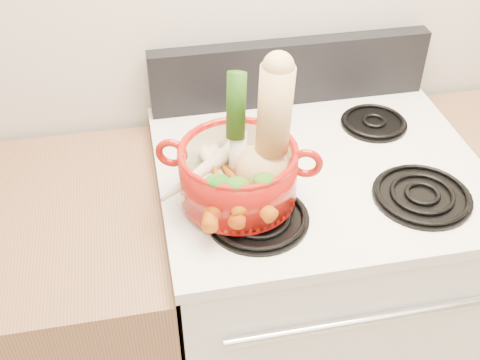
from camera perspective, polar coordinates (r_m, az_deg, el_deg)
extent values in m
cube|color=white|center=(1.81, 6.27, -10.94)|extent=(0.76, 0.65, 0.92)
cube|color=silver|center=(1.47, 7.55, 0.96)|extent=(0.78, 0.67, 0.03)
cube|color=black|center=(1.65, 4.78, 10.18)|extent=(0.76, 0.05, 0.18)
cylinder|color=silver|center=(1.36, 11.28, -13.00)|extent=(0.60, 0.02, 0.02)
cylinder|color=black|center=(1.30, 1.69, -3.51)|extent=(0.22, 0.22, 0.02)
cylinder|color=black|center=(1.42, 16.90, -1.33)|extent=(0.22, 0.22, 0.02)
cylinder|color=black|center=(1.53, -0.74, 4.01)|extent=(0.17, 0.17, 0.02)
cylinder|color=black|center=(1.63, 12.59, 5.41)|extent=(0.17, 0.17, 0.02)
cylinder|color=maroon|center=(1.30, -0.17, 0.60)|extent=(0.32, 0.32, 0.13)
torus|color=maroon|center=(1.29, -6.52, 2.58)|extent=(0.07, 0.04, 0.07)
torus|color=maroon|center=(1.26, 6.31, 1.59)|extent=(0.07, 0.04, 0.07)
cylinder|color=silver|center=(1.26, -0.25, 4.82)|extent=(0.07, 0.10, 0.27)
ellipsoid|color=tan|center=(1.38, 0.83, 2.37)|extent=(0.08, 0.07, 0.04)
cone|color=beige|center=(1.32, -2.00, 0.67)|extent=(0.05, 0.21, 0.06)
cone|color=#EFE4C2|center=(1.31, -3.15, 0.63)|extent=(0.18, 0.17, 0.06)
cone|color=beige|center=(1.33, -2.71, 1.65)|extent=(0.08, 0.18, 0.05)
cone|color=beige|center=(1.29, -4.32, 0.47)|extent=(0.18, 0.13, 0.06)
cone|color=#D6500A|center=(1.27, 0.35, -1.39)|extent=(0.10, 0.18, 0.05)
cone|color=#D15A0A|center=(1.25, -2.61, -1.90)|extent=(0.07, 0.17, 0.05)
cone|color=orange|center=(1.26, 0.55, -1.09)|extent=(0.10, 0.19, 0.05)
cone|color=#C23609|center=(1.24, -0.40, -1.71)|extent=(0.14, 0.11, 0.04)
cone|color=#BC5609|center=(1.24, -1.30, -1.02)|extent=(0.06, 0.16, 0.04)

